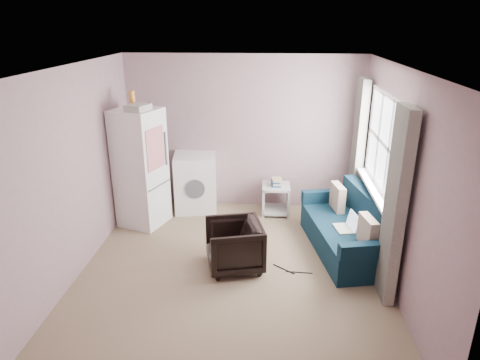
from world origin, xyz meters
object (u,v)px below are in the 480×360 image
Objects in this scene: armchair at (234,243)px; sofa at (350,231)px; side_table at (276,197)px; fridge at (141,167)px; washing_machine at (196,181)px.

armchair is 1.62m from sofa.
side_table is 1.52m from sofa.
fridge is 1.02m from washing_machine.
fridge is at bearing -148.24° from washing_machine.
sofa is at bearing 7.00° from fridge.
armchair is at bearing -73.79° from washing_machine.
sofa is (1.00, -1.15, 0.01)m from side_table.
armchair is 0.34× the size of fridge.
side_table is (0.53, 1.69, -0.06)m from armchair.
side_table is at bearing 32.72° from fridge.
fridge is at bearing -142.41° from armchair.
sofa reaches higher than side_table.
side_table is at bearing -11.83° from washing_machine.
washing_machine is (-0.79, 1.78, 0.15)m from armchair.
washing_machine is (0.72, 0.59, -0.41)m from fridge.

